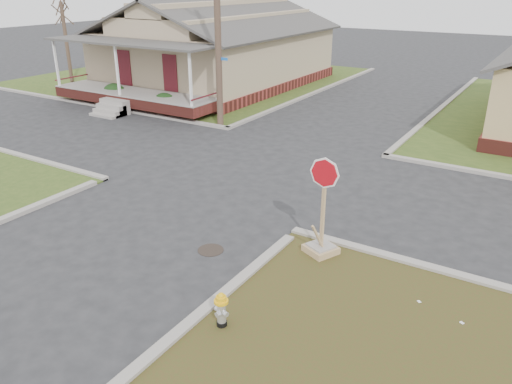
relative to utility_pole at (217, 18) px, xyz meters
The scene contains 11 objects.
ground 10.89m from the utility_pole, 64.74° to the right, with size 120.00×120.00×0.00m, color #262628.
verge_far_left 13.48m from the utility_pole, 134.04° to the left, with size 19.00×19.00×0.05m, color #344B1A.
curbs 7.39m from the utility_pole, 42.88° to the right, with size 80.00×40.00×0.12m, color #9A948B, non-canonical shape.
manhole 12.29m from the utility_pole, 55.75° to the right, with size 0.64×0.64×0.01m, color black.
corner_house 9.99m from the utility_pole, 126.69° to the left, with size 10.10×15.50×5.30m.
utility_pole is the anchor object (origin of this frame).
tree_far_left 14.31m from the utility_pole, 167.34° to the left, with size 0.22×0.22×4.90m, color #412F25.
fire_hydrant 14.95m from the utility_pole, 54.42° to the right, with size 0.27×0.27×0.73m.
stop_sign 12.66m from the utility_pole, 42.89° to the right, with size 0.69×0.67×2.43m.
hedge_left 8.41m from the utility_pole, behind, with size 1.40×1.15×1.07m, color black.
hedge_right 5.61m from the utility_pole, behind, with size 1.30×1.07×1.00m, color black.
Camera 1 is at (8.78, -9.03, 6.11)m, focal length 35.00 mm.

